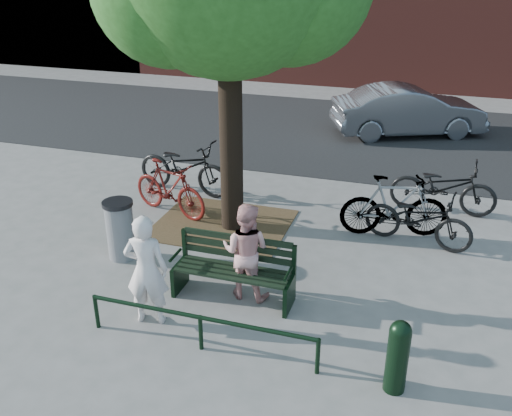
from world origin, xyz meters
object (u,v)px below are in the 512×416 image
(litter_bin, at_px, (120,229))
(bicycle_c, at_px, (418,218))
(parked_car, at_px, (408,111))
(bollard, at_px, (398,354))
(person_left, at_px, (146,270))
(person_right, at_px, (246,251))
(park_bench, at_px, (235,267))

(litter_bin, bearing_deg, bicycle_c, 22.95)
(litter_bin, xyz_separation_m, parked_car, (3.95, 8.31, 0.15))
(bollard, bearing_deg, person_left, 173.88)
(bicycle_c, bearing_deg, bollard, -169.19)
(person_left, xyz_separation_m, litter_bin, (-1.25, 1.44, -0.29))
(bollard, height_order, litter_bin, litter_bin)
(person_right, xyz_separation_m, bicycle_c, (2.28, 2.39, -0.25))
(person_right, relative_size, litter_bin, 1.46)
(park_bench, height_order, bollard, park_bench)
(bollard, distance_m, parked_car, 10.13)
(park_bench, xyz_separation_m, bicycle_c, (2.43, 2.46, 0.00))
(park_bench, xyz_separation_m, parked_car, (1.80, 8.84, 0.18))
(bollard, xyz_separation_m, bicycle_c, (0.02, 3.73, -0.02))
(bicycle_c, distance_m, parked_car, 6.41)
(person_left, distance_m, bollard, 3.34)
(parked_car, bearing_deg, bollard, 159.55)
(person_left, xyz_separation_m, bicycle_c, (3.33, 3.38, -0.31))
(person_right, height_order, parked_car, person_right)
(person_left, xyz_separation_m, parked_car, (2.70, 9.75, -0.13))
(person_right, distance_m, litter_bin, 2.35)
(park_bench, bearing_deg, litter_bin, 166.38)
(person_left, distance_m, parked_car, 10.12)
(bollard, xyz_separation_m, parked_car, (-0.61, 10.11, 0.15))
(person_left, bearing_deg, parked_car, -117.34)
(park_bench, bearing_deg, parked_car, 78.49)
(litter_bin, height_order, parked_car, parked_car)
(person_right, height_order, bicycle_c, person_right)
(park_bench, height_order, litter_bin, litter_bin)
(person_left, xyz_separation_m, bollard, (3.30, -0.35, -0.29))
(person_left, height_order, person_right, person_left)
(person_left, height_order, parked_car, person_left)
(bollard, relative_size, parked_car, 0.24)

